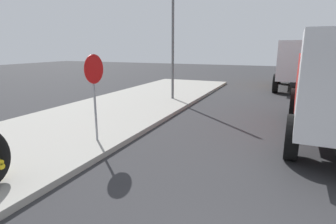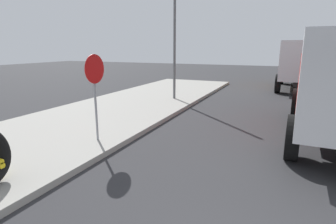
% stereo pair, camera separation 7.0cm
% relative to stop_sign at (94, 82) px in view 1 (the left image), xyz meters
% --- Properties ---
extents(stop_sign, '(0.76, 0.08, 2.32)m').
position_rel_stop_sign_xyz_m(stop_sign, '(0.00, 0.00, 0.00)').
color(stop_sign, gray).
rests_on(stop_sign, sidewalk_curb).
extents(dump_truck_orange, '(7.04, 2.89, 3.00)m').
position_rel_stop_sign_xyz_m(dump_truck_orange, '(13.57, -5.42, -0.15)').
color(dump_truck_orange, orange).
rests_on(dump_truck_orange, ground).
extents(street_light_pole, '(0.12, 0.12, 5.30)m').
position_rel_stop_sign_xyz_m(street_light_pole, '(6.62, 0.48, 1.03)').
color(street_light_pole, '#595B5E').
rests_on(street_light_pole, sidewalk_curb).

